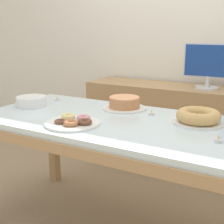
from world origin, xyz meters
The scene contains 12 objects.
wall_back centered at (0.00, 1.39, 1.30)m, with size 8.00×0.10×2.60m, color silver.
dining_table centered at (0.00, 0.00, 0.67)m, with size 1.71×0.85×0.76m.
sideboard centered at (0.00, 1.09, 0.40)m, with size 1.57×0.44×0.80m.
computer_monitor centered at (0.30, 1.09, 0.99)m, with size 0.42×0.20×0.38m.
cake_chocolate_round centered at (-0.06, 0.25, 0.80)m, with size 0.30×0.30×0.09m.
cake_golden_bundt centered at (0.47, 0.16, 0.80)m, with size 0.29×0.29×0.08m.
pastry_platter centered at (-0.15, -0.21, 0.77)m, with size 0.32×0.32×0.04m.
plate_stack centered at (-0.67, 0.01, 0.79)m, with size 0.21×0.21×0.07m.
tealight_near_cakes centered at (-0.76, 0.24, 0.77)m, with size 0.04×0.04×0.04m.
tealight_left_edge centered at (-0.63, 0.24, 0.77)m, with size 0.04×0.04×0.04m.
tealight_centre centered at (0.63, -0.11, 0.77)m, with size 0.04×0.04×0.04m.
tealight_right_edge centered at (0.16, 0.20, 0.77)m, with size 0.04×0.04×0.04m.
Camera 1 is at (0.87, -1.59, 1.28)m, focal length 50.00 mm.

